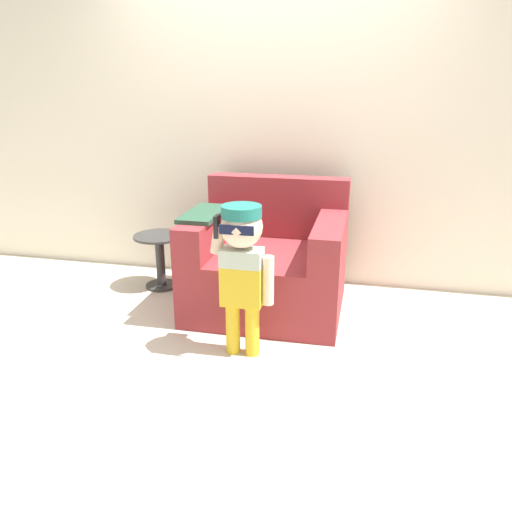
# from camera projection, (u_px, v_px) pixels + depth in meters

# --- Properties ---
(ground_plane) EXTENTS (10.00, 10.00, 0.00)m
(ground_plane) POSITION_uv_depth(u_px,v_px,m) (251.00, 310.00, 3.69)
(ground_plane) COLOR beige
(wall_back) EXTENTS (10.00, 0.05, 2.60)m
(wall_back) POSITION_uv_depth(u_px,v_px,m) (272.00, 122.00, 3.94)
(wall_back) COLOR beige
(wall_back) RESTS_ON ground_plane
(armchair) EXTENTS (1.10, 0.96, 0.92)m
(armchair) POSITION_uv_depth(u_px,v_px,m) (268.00, 264.00, 3.65)
(armchair) COLOR maroon
(armchair) RESTS_ON ground_plane
(person_child) EXTENTS (0.38, 0.29, 0.94)m
(person_child) POSITION_uv_depth(u_px,v_px,m) (242.00, 258.00, 2.90)
(person_child) COLOR gold
(person_child) RESTS_ON ground_plane
(side_table) EXTENTS (0.40, 0.40, 0.44)m
(side_table) POSITION_uv_depth(u_px,v_px,m) (160.00, 256.00, 4.04)
(side_table) COLOR #333333
(side_table) RESTS_ON ground_plane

